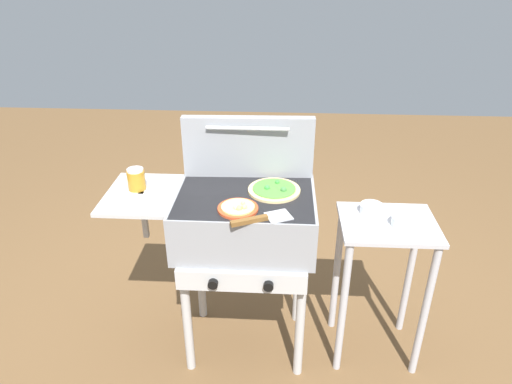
{
  "coord_description": "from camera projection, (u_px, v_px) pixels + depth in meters",
  "views": [
    {
      "loc": [
        0.16,
        -1.83,
        1.89
      ],
      "look_at": [
        0.05,
        0.0,
        0.92
      ],
      "focal_mm": 32.31,
      "sensor_mm": 36.0,
      "label": 1
    }
  ],
  "objects": [
    {
      "name": "sauce_jar",
      "position": [
        136.0,
        179.0,
        2.12
      ],
      "size": [
        0.08,
        0.08,
        0.1
      ],
      "color": "#B77A1E",
      "rests_on": "grill"
    },
    {
      "name": "ground_plane",
      "position": [
        247.0,
        341.0,
        2.51
      ],
      "size": [
        8.0,
        8.0,
        0.0
      ],
      "primitive_type": "plane",
      "color": "brown"
    },
    {
      "name": "spatula",
      "position": [
        261.0,
        219.0,
        1.89
      ],
      "size": [
        0.26,
        0.16,
        0.02
      ],
      "color": "#B7BABF",
      "rests_on": "grill"
    },
    {
      "name": "pizza_veggie",
      "position": [
        274.0,
        190.0,
        2.12
      ],
      "size": [
        0.24,
        0.24,
        0.04
      ],
      "color": "#E0C17F",
      "rests_on": "grill"
    },
    {
      "name": "grill_lid_open",
      "position": [
        248.0,
        147.0,
        2.21
      ],
      "size": [
        0.63,
        0.09,
        0.3
      ],
      "color": "gray",
      "rests_on": "grill"
    },
    {
      "name": "topping_bowl_near",
      "position": [
        404.0,
        222.0,
        2.07
      ],
      "size": [
        0.11,
        0.11,
        0.04
      ],
      "color": "silver",
      "rests_on": "prep_table"
    },
    {
      "name": "prep_table",
      "position": [
        382.0,
        262.0,
        2.21
      ],
      "size": [
        0.44,
        0.36,
        0.78
      ],
      "color": "#B2B2B7",
      "rests_on": "ground_plane"
    },
    {
      "name": "pizza_cheese",
      "position": [
        238.0,
        208.0,
        1.97
      ],
      "size": [
        0.18,
        0.18,
        0.03
      ],
      "color": "#C64723",
      "rests_on": "grill"
    },
    {
      "name": "grill",
      "position": [
        242.0,
        223.0,
        2.15
      ],
      "size": [
        0.96,
        0.53,
        0.9
      ],
      "color": "gray",
      "rests_on": "ground_plane"
    },
    {
      "name": "topping_bowl_far",
      "position": [
        371.0,
        209.0,
        2.17
      ],
      "size": [
        0.11,
        0.11,
        0.04
      ],
      "color": "silver",
      "rests_on": "prep_table"
    }
  ]
}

